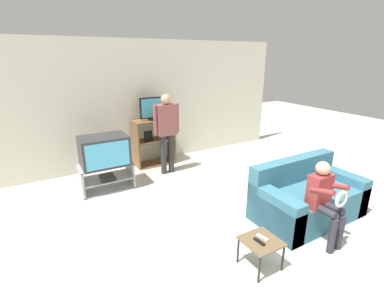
% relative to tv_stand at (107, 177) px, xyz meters
% --- Properties ---
extents(ground_plane, '(18.00, 18.00, 0.00)m').
position_rel_tv_stand_xyz_m(ground_plane, '(1.28, -3.18, -0.23)').
color(ground_plane, beige).
extents(wall_back, '(6.40, 0.06, 2.60)m').
position_rel_tv_stand_xyz_m(wall_back, '(1.28, 0.98, 1.07)').
color(wall_back, silver).
rests_on(wall_back, ground_plane).
extents(tv_stand, '(0.88, 0.48, 0.47)m').
position_rel_tv_stand_xyz_m(tv_stand, '(0.00, 0.00, 0.00)').
color(tv_stand, '#A8A8AD').
rests_on(tv_stand, ground_plane).
extents(television_main, '(0.78, 0.55, 0.51)m').
position_rel_tv_stand_xyz_m(television_main, '(-0.00, -0.01, 0.49)').
color(television_main, '#2D2D33').
rests_on(television_main, tv_stand).
extents(media_shelf, '(0.85, 0.41, 0.99)m').
position_rel_tv_stand_xyz_m(media_shelf, '(1.20, 0.70, 0.28)').
color(media_shelf, brown).
rests_on(media_shelf, ground_plane).
extents(television_flat, '(0.58, 0.20, 0.47)m').
position_rel_tv_stand_xyz_m(television_flat, '(1.21, 0.68, 0.99)').
color(television_flat, black).
rests_on(television_flat, media_shelf).
extents(snack_table, '(0.39, 0.39, 0.34)m').
position_rel_tv_stand_xyz_m(snack_table, '(1.01, -2.79, 0.07)').
color(snack_table, brown).
rests_on(snack_table, ground_plane).
extents(remote_control_black, '(0.05, 0.15, 0.02)m').
position_rel_tv_stand_xyz_m(remote_control_black, '(0.97, -2.80, 0.12)').
color(remote_control_black, black).
rests_on(remote_control_black, snack_table).
extents(remote_control_white, '(0.06, 0.15, 0.02)m').
position_rel_tv_stand_xyz_m(remote_control_white, '(1.05, -2.76, 0.12)').
color(remote_control_white, silver).
rests_on(remote_control_white, snack_table).
extents(couch, '(1.60, 0.85, 0.81)m').
position_rel_tv_stand_xyz_m(couch, '(2.33, -2.33, 0.06)').
color(couch, teal).
rests_on(couch, ground_plane).
extents(person_standing_adult, '(0.53, 0.20, 1.59)m').
position_rel_tv_stand_xyz_m(person_standing_adult, '(1.24, 0.13, 0.73)').
color(person_standing_adult, '#2D2D33').
rests_on(person_standing_adult, ground_plane).
extents(person_seated_child, '(0.33, 0.43, 1.06)m').
position_rel_tv_stand_xyz_m(person_seated_child, '(1.99, -2.81, 0.40)').
color(person_seated_child, '#2D2D38').
rests_on(person_seated_child, ground_plane).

